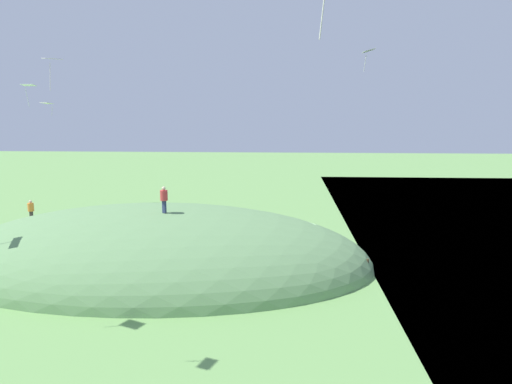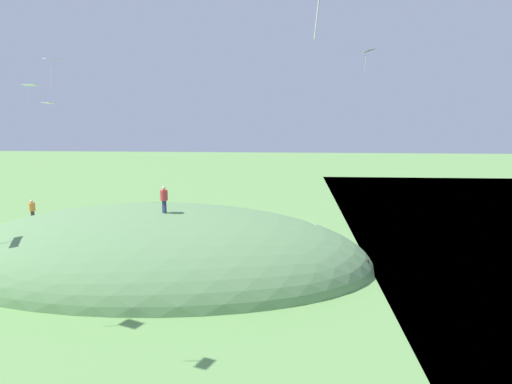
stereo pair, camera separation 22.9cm
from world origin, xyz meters
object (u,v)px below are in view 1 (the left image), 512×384
Objects in this scene: person_near_shore at (31,208)px; mooring_post at (368,267)px; person_with_child at (164,197)px; kite_7 at (52,60)px; kite_5 at (28,86)px; kite_6 at (369,51)px; kite_0 at (47,104)px.

person_near_shore is 24.47m from mooring_post.
person_with_child is 12.29m from kite_7.
person_with_child is 0.77× the size of kite_7.
kite_5 is (-0.73, 0.33, 8.78)m from person_near_shore.
kite_5 is (10.57, -4.84, 6.86)m from person_with_child.
kite_6 reaches higher than kite_5.
kite_0 is (1.83, -7.34, 7.67)m from person_near_shore.
kite_6 is 13.68m from mooring_post.
kite_7 reaches higher than kite_0.
kite_5 reaches higher than mooring_post.
kite_6 reaches higher than person_with_child.
kite_0 reaches higher than person_with_child.
person_with_child reaches higher than mooring_post.
kite_7 reaches higher than person_near_shore.
kite_0 is (13.12, -12.51, 5.74)m from person_with_child.
kite_6 is (-23.23, 1.24, 2.07)m from kite_5.
person_with_child is 12.57m from person_near_shore.
person_near_shore is 1.01× the size of kite_5.
kite_5 is 0.74× the size of kite_7.
kite_7 reaches higher than kite_5.
kite_0 is 0.59× the size of kite_7.
kite_6 is 20.80m from kite_7.
kite_7 is at bearing 10.97° from person_with_child.
kite_0 is at bearing -19.07° from kite_6.
person_near_shore is at bearing -24.66° from kite_5.
kite_7 is 24.53m from mooring_post.
kite_7 is 2.03× the size of mooring_post.
person_with_child is at bearing 155.40° from kite_5.
person_with_child is at bearing 156.34° from kite_7.
person_near_shore is at bearing 103.96° from kite_0.
kite_7 reaches higher than mooring_post.
mooring_post is at bearing 170.22° from kite_7.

